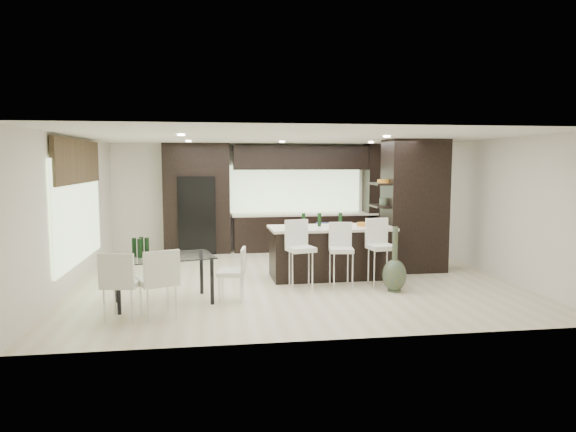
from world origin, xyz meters
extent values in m
plane|color=beige|center=(0.00, 0.00, 0.00)|extent=(8.00, 8.00, 0.00)
cube|color=silver|center=(0.00, 3.50, 1.35)|extent=(8.00, 0.02, 2.70)
cube|color=silver|center=(-4.00, 0.00, 1.35)|extent=(0.02, 7.00, 2.70)
cube|color=silver|center=(4.00, 0.00, 1.35)|extent=(0.02, 7.00, 2.70)
cube|color=white|center=(0.00, 0.00, 2.70)|extent=(8.00, 7.00, 0.02)
cube|color=#B2D199|center=(-3.96, 0.20, 1.35)|extent=(0.04, 3.20, 1.90)
cube|color=#B2D199|center=(0.60, 3.46, 1.55)|extent=(3.40, 0.04, 1.20)
cube|color=brown|center=(-3.93, 0.20, 2.25)|extent=(0.08, 3.00, 0.80)
cube|color=white|center=(0.00, 0.25, 2.68)|extent=(4.00, 3.00, 0.02)
cube|color=black|center=(0.50, 3.17, 1.35)|extent=(6.80, 0.68, 2.70)
cube|color=black|center=(-1.90, 3.12, 0.95)|extent=(0.90, 0.68, 1.90)
cube|color=black|center=(2.60, 0.40, 1.35)|extent=(1.20, 0.80, 2.70)
cube|color=black|center=(0.76, -0.01, 0.50)|extent=(2.41, 1.08, 1.00)
cube|color=silver|center=(0.02, -0.84, 0.49)|extent=(0.53, 0.53, 0.98)
cube|color=silver|center=(0.76, -0.83, 0.47)|extent=(0.46, 0.46, 0.93)
cube|color=silver|center=(1.49, -0.84, 0.49)|extent=(0.49, 0.49, 0.99)
cube|color=black|center=(1.26, 1.31, 0.26)|extent=(1.47, 0.97, 0.53)
cube|color=white|center=(-2.30, -1.46, 0.38)|extent=(1.73, 1.24, 0.75)
cube|color=silver|center=(-2.30, -2.23, 0.47)|extent=(0.66, 0.66, 0.94)
cube|color=silver|center=(-2.79, -2.23, 0.46)|extent=(0.58, 0.58, 0.92)
cube|color=silver|center=(-1.22, -1.46, 0.40)|extent=(0.49, 0.49, 0.80)
camera|label=1|loc=(-1.48, -9.64, 2.24)|focal=32.00mm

